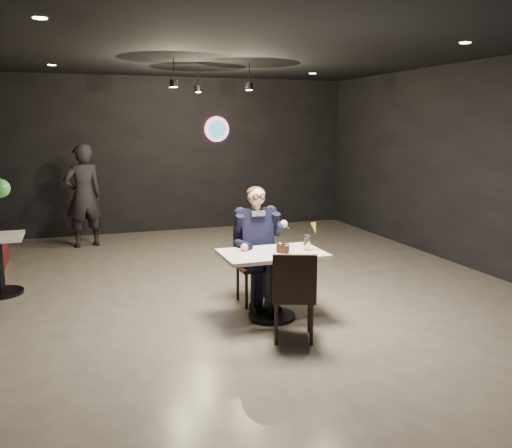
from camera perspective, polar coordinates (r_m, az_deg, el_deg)
name	(u,v)px	position (r m, az deg, el deg)	size (l,w,h in m)	color
floor	(250,295)	(6.84, -0.69, -7.49)	(9.00, 9.00, 0.00)	slate
wall_sign	(217,129)	(11.01, -4.15, 9.93)	(0.50, 0.06, 0.50)	pink
pendant_lights	(207,71)	(8.45, -5.18, 15.70)	(1.40, 1.20, 0.36)	black
main_table	(272,285)	(5.95, 1.69, -6.47)	(1.10, 0.70, 0.75)	white
chair_far	(256,265)	(6.43, -0.05, -4.39)	(0.42, 0.46, 0.92)	black
chair_near	(294,294)	(5.40, 3.97, -7.37)	(0.42, 0.46, 0.92)	black
seated_man	(256,244)	(6.36, -0.05, -2.13)	(0.60, 0.80, 1.44)	black
dessert_plate	(276,253)	(5.79, 2.12, -3.07)	(0.20, 0.20, 0.01)	white
cake_slice	(283,249)	(5.78, 2.84, -2.62)	(0.11, 0.09, 0.08)	black
mint_leaf	(287,245)	(5.75, 3.28, -2.27)	(0.07, 0.04, 0.01)	#297F39
sundae_glass	(307,243)	(5.96, 5.39, -1.95)	(0.07, 0.07, 0.16)	silver
wafer_cone	(315,228)	(5.92, 6.18, -0.45)	(0.06, 0.06, 0.13)	tan
passerby	(83,196)	(9.78, -17.71, 2.85)	(0.65, 0.43, 1.78)	black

